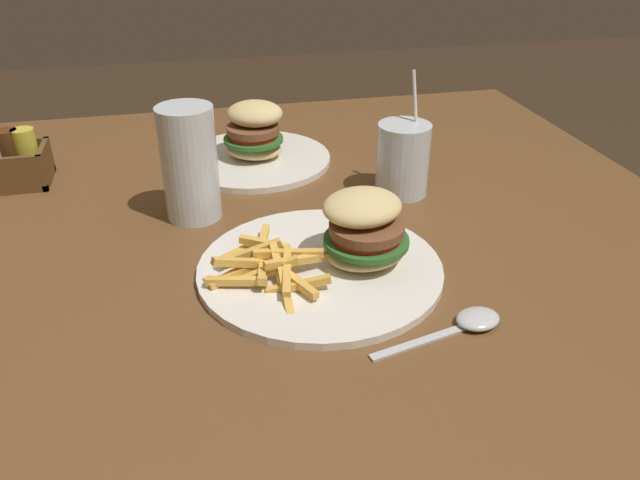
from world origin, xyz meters
TOP-DOWN VIEW (x-y plane):
  - dining_table at (0.00, 0.00)m, footprint 1.29×1.06m
  - meal_plate_near at (0.09, -0.15)m, footprint 0.30×0.30m
  - beer_glass at (-0.07, 0.04)m, footprint 0.08×0.08m
  - juice_glass at (0.24, 0.05)m, footprint 0.08×0.08m
  - spoon at (0.21, -0.29)m, footprint 0.16×0.06m
  - meal_plate_far at (0.04, 0.22)m, footprint 0.26×0.26m
  - condiment_caddy at (-0.34, 0.21)m, footprint 0.11×0.09m

SIDE VIEW (x-z plane):
  - dining_table at x=0.00m, z-range 0.25..0.98m
  - spoon at x=0.21m, z-range 0.73..0.74m
  - meal_plate_near at x=0.09m, z-range 0.70..0.80m
  - meal_plate_far at x=0.04m, z-range 0.70..0.81m
  - condiment_caddy at x=-0.34m, z-range 0.72..0.81m
  - juice_glass at x=0.24m, z-range 0.69..0.87m
  - beer_glass at x=-0.07m, z-range 0.72..0.88m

